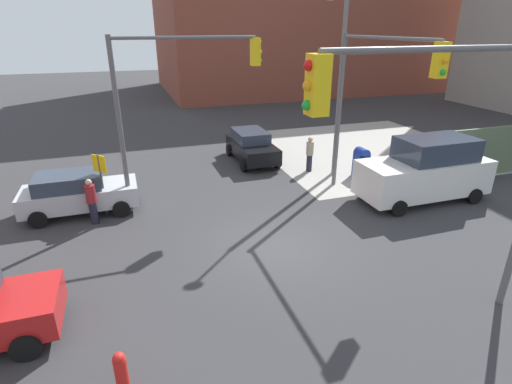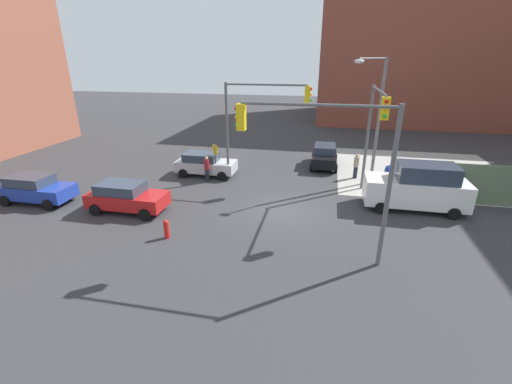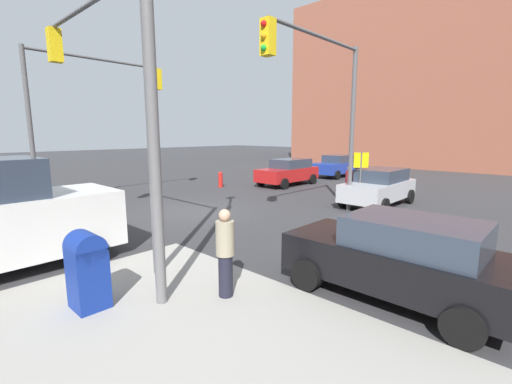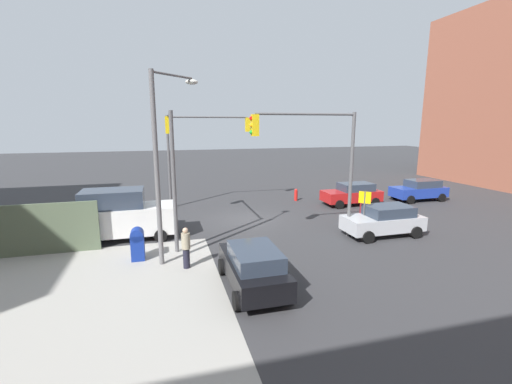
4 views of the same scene
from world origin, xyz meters
name	(u,v)px [view 3 (image 3 of 4)]	position (x,y,z in m)	size (l,w,h in m)	color
ground_plane	(196,211)	(0.00, 0.00, 0.00)	(120.00, 120.00, 0.00)	#333335
building_brick_west	(448,83)	(-32.00, 0.65, 8.38)	(16.00, 28.00, 16.77)	#93513D
traffic_signal_nw_corner	(325,91)	(-2.38, 4.50, 4.64)	(5.55, 0.36, 6.50)	#59595B
traffic_signal_se_corner	(89,99)	(2.16, -4.50, 4.67)	(6.07, 0.36, 6.50)	#59595B
traffic_signal_ne_corner	(102,74)	(4.50, 2.29, 4.65)	(0.36, 5.76, 6.50)	#59595B
street_lamp_corner	(155,46)	(4.94, 5.54, 4.70)	(2.07, 1.99, 8.00)	slate
warning_sign_two_way	(361,170)	(-5.40, 4.52, 1.64)	(0.48, 0.48, 2.40)	#4C4C4C
mailbox_blue	(87,268)	(6.20, 5.00, 0.76)	(0.56, 0.64, 1.43)	navy
fire_hydrant	(220,179)	(-5.00, -4.20, 0.49)	(0.26, 0.26, 0.94)	red
hatchback_black	(399,256)	(1.98, 8.98, 0.84)	(2.02, 4.13, 1.62)	black
sedan_silver	(379,187)	(-6.36, 4.97, 0.84)	(4.22, 2.02, 1.62)	#B7BABF
hatchback_red	(288,172)	(-8.50, -1.79, 0.84)	(4.27, 2.02, 1.62)	#B21919
coupe_blue	(337,165)	(-14.38, -1.75, 0.84)	(4.19, 2.02, 1.62)	#1E389E
pedestrian_crossing	(225,252)	(4.20, 6.50, 0.91)	(0.36, 0.36, 1.75)	#9E937A
pedestrian_waiting	(349,184)	(-5.80, 3.80, 0.91)	(0.36, 0.36, 1.74)	maroon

